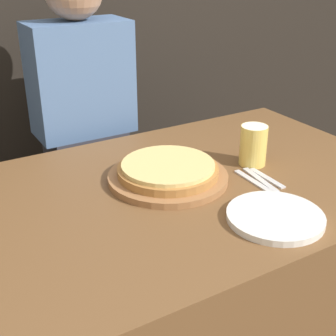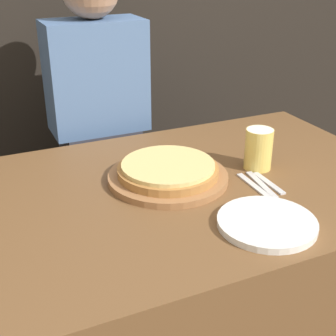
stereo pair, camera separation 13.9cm
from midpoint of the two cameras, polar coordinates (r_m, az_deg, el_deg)
name	(u,v)px [view 1 (the left image)]	position (r m, az deg, el deg)	size (l,w,h in m)	color
dining_table	(193,280)	(1.60, 0.46, -13.62)	(1.31, 0.88, 0.74)	brown
pizza_on_board	(168,173)	(1.40, -2.85, -0.63)	(0.36, 0.36, 0.06)	#99663D
beer_glass	(253,144)	(1.50, 7.78, 2.91)	(0.09, 0.09, 0.13)	#E5C65B
dinner_plate	(275,217)	(1.22, 9.77, -5.98)	(0.25, 0.25, 0.02)	white
fork	(254,182)	(1.40, 7.68, -1.75)	(0.02, 0.17, 0.00)	silver
dinner_knife	(260,180)	(1.42, 8.48, -1.52)	(0.04, 0.18, 0.00)	silver
spoon	(267,178)	(1.43, 9.26, -1.28)	(0.02, 0.15, 0.00)	silver
diner_person	(86,143)	(1.90, -12.08, 2.92)	(0.37, 0.21, 1.35)	#33333D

